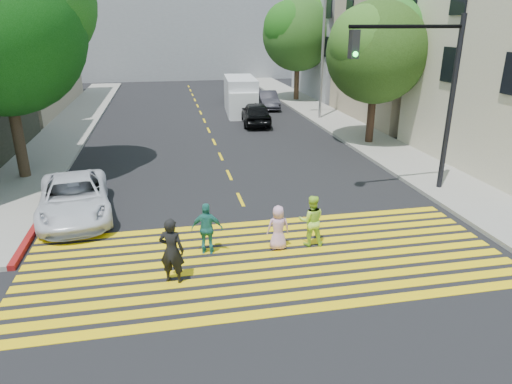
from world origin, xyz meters
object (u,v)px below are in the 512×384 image
object	(u,v)px
pedestrian_woman	(311,220)
dark_car_near	(256,113)
traffic_signal	(426,82)
pedestrian_man	(172,251)
pedestrian_extra	(207,229)
white_van	(241,97)
pedestrian_child	(278,228)
silver_car	(237,91)
dark_car_parked	(268,100)
tree_right_far	(299,31)
white_sedan	(74,198)
tree_right_near	(378,47)

from	to	relation	value
pedestrian_woman	dark_car_near	bearing A→B (deg)	-85.42
dark_car_near	traffic_signal	size ratio (longest dim) A/B	0.66
pedestrian_man	dark_car_near	distance (m)	19.34
pedestrian_extra	white_van	bearing A→B (deg)	-89.44
pedestrian_child	traffic_signal	size ratio (longest dim) A/B	0.20
dark_car_near	traffic_signal	bearing A→B (deg)	110.00
dark_car_near	silver_car	world-z (taller)	dark_car_near
silver_car	dark_car_parked	size ratio (longest dim) A/B	1.28
tree_right_far	dark_car_near	distance (m)	11.37
white_van	dark_car_near	bearing A→B (deg)	-80.80
white_van	traffic_signal	distance (m)	18.25
white_sedan	pedestrian_child	bearing A→B (deg)	-39.34
white_van	pedestrian_man	bearing A→B (deg)	-99.60
pedestrian_child	silver_car	size ratio (longest dim) A/B	0.26
tree_right_near	tree_right_far	bearing A→B (deg)	89.37
dark_car_parked	traffic_signal	world-z (taller)	traffic_signal
white_van	traffic_signal	world-z (taller)	traffic_signal
pedestrian_child	pedestrian_extra	world-z (taller)	pedestrian_extra
traffic_signal	silver_car	bearing A→B (deg)	92.76
tree_right_far	pedestrian_woman	size ratio (longest dim) A/B	5.35
dark_car_parked	silver_car	bearing A→B (deg)	113.88
pedestrian_man	pedestrian_extra	world-z (taller)	pedestrian_man
dark_car_parked	white_van	size ratio (longest dim) A/B	0.71
silver_car	traffic_signal	world-z (taller)	traffic_signal
dark_car_parked	white_van	world-z (taller)	white_van
white_sedan	silver_car	world-z (taller)	silver_car
white_sedan	pedestrian_woman	bearing A→B (deg)	-35.27
dark_car_parked	traffic_signal	distance (m)	19.76
tree_right_far	pedestrian_woman	distance (m)	27.29
traffic_signal	tree_right_far	bearing A→B (deg)	80.82
tree_right_near	silver_car	bearing A→B (deg)	106.06
pedestrian_man	white_sedan	bearing A→B (deg)	-36.16
pedestrian_woman	pedestrian_extra	world-z (taller)	pedestrian_woman
pedestrian_man	pedestrian_extra	size ratio (longest dim) A/B	1.15
tree_right_far	pedestrian_man	world-z (taller)	tree_right_far
pedestrian_woman	pedestrian_child	xyz separation A→B (m)	(-1.02, -0.07, -0.11)
pedestrian_man	silver_car	world-z (taller)	pedestrian_man
pedestrian_extra	white_van	size ratio (longest dim) A/B	0.28
tree_right_far	pedestrian_child	world-z (taller)	tree_right_far
pedestrian_man	pedestrian_child	xyz separation A→B (m)	(3.06, 1.25, -0.21)
pedestrian_woman	silver_car	xyz separation A→B (m)	(2.13, 27.40, -0.05)
pedestrian_man	dark_car_near	bearing A→B (deg)	-86.35
white_sedan	white_van	distance (m)	19.43
tree_right_far	white_van	distance (m)	8.68
white_sedan	silver_car	bearing A→B (deg)	59.71
tree_right_far	silver_car	size ratio (longest dim) A/B	1.65
silver_car	white_van	bearing A→B (deg)	92.82
pedestrian_extra	white_sedan	distance (m)	5.48
silver_car	white_van	size ratio (longest dim) A/B	0.91
tree_right_far	tree_right_near	bearing A→B (deg)	-90.63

